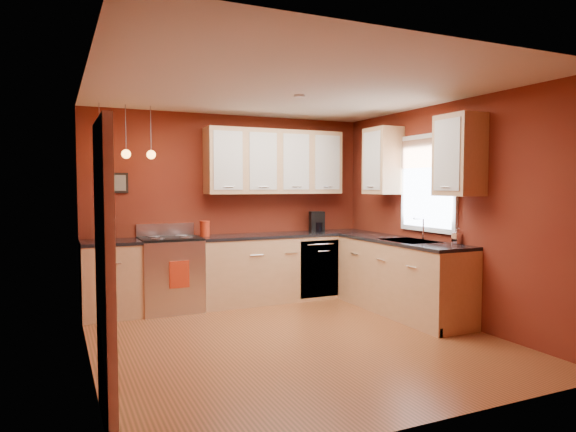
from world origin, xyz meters
name	(u,v)px	position (x,y,z in m)	size (l,w,h in m)	color
floor	(295,339)	(0.00, 0.00, 0.00)	(4.20, 4.20, 0.00)	#9A4E2D
ceiling	(295,89)	(0.00, 0.00, 2.60)	(4.00, 4.20, 0.02)	beige
wall_back	(231,208)	(0.00, 2.10, 1.30)	(4.00, 0.02, 2.60)	maroon
wall_front	(430,233)	(0.00, -2.10, 1.30)	(4.00, 0.02, 2.60)	maroon
wall_left	(88,222)	(-2.00, 0.00, 1.30)	(0.02, 4.20, 2.60)	maroon
wall_right	(446,212)	(2.00, 0.00, 1.30)	(0.02, 4.20, 2.60)	maroon
base_cabinets_back_left	(111,280)	(-1.65, 1.80, 0.45)	(0.70, 0.60, 0.90)	tan
base_cabinets_back_right	(287,268)	(0.73, 1.80, 0.45)	(2.54, 0.60, 0.90)	tan
base_cabinets_right	(401,278)	(1.70, 0.45, 0.45)	(0.60, 2.10, 0.90)	tan
counter_back_left	(110,242)	(-1.65, 1.80, 0.92)	(0.70, 0.62, 0.04)	black
counter_back_right	(287,235)	(0.73, 1.80, 0.92)	(2.54, 0.62, 0.04)	black
counter_right	(401,241)	(1.70, 0.45, 0.92)	(0.62, 2.10, 0.04)	black
gas_range	(171,274)	(-0.92, 1.80, 0.48)	(0.76, 0.64, 1.11)	silver
dishwasher_front	(319,269)	(1.10, 1.51, 0.45)	(0.60, 0.02, 0.80)	silver
sink	(409,243)	(1.70, 0.30, 0.92)	(0.50, 0.70, 0.33)	gray
window	(428,180)	(1.97, 0.30, 1.69)	(0.06, 1.02, 1.22)	white
door_left_wall	(105,274)	(-1.97, -1.20, 1.03)	(0.12, 0.82, 2.05)	white
upper_cabinets_back	(275,162)	(0.60, 1.93, 1.95)	(2.00, 0.35, 0.90)	tan
upper_cabinets_right	(417,158)	(1.82, 0.32, 1.95)	(0.35, 1.95, 0.90)	tan
wall_picture	(115,183)	(-1.55, 2.08, 1.65)	(0.32, 0.03, 0.26)	black
pendant_lights	(126,153)	(-1.45, 1.75, 2.01)	(0.71, 0.11, 0.66)	gray
red_canister	(205,229)	(-0.45, 1.85, 1.04)	(0.14, 0.14, 0.21)	#B62D13
red_vase	(103,234)	(-1.73, 1.83, 1.02)	(0.10, 0.10, 0.16)	#B62D13
flowers	(103,222)	(-1.73, 1.83, 1.18)	(0.11, 0.11, 0.20)	#B62D13
coffee_maker	(317,222)	(1.26, 1.88, 1.08)	(0.24, 0.23, 0.30)	black
soap_pump	(457,236)	(1.95, -0.25, 1.03)	(0.09, 0.09, 0.19)	white
dish_towel	(179,274)	(-0.88, 1.47, 0.52)	(0.25, 0.02, 0.34)	#B62D13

